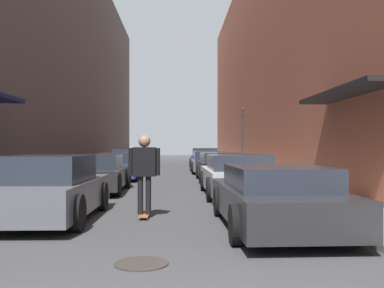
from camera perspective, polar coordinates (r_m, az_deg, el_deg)
The scene contains 18 objects.
ground at distance 21.50m, azimuth -3.10°, elevation -4.38°, with size 103.83×103.83×0.00m, color #38383A.
curb_strip_left at distance 26.61m, azimuth -12.07°, elevation -3.47°, with size 1.80×47.20×0.12m.
curb_strip_right at distance 26.48m, azimuth 6.30°, elevation -3.49°, with size 1.80×47.20×0.12m.
building_row_left at distance 27.77m, azimuth -18.06°, elevation 11.12°, with size 4.90×47.20×14.05m.
building_row_right at distance 27.56m, azimuth 12.39°, elevation 11.26°, with size 4.90×47.20×14.11m.
parked_car_left_0 at distance 9.34m, azimuth -18.43°, elevation -5.72°, with size 1.89×4.16×1.34m.
parked_car_left_1 at distance 14.65m, azimuth -12.87°, elevation -3.87°, with size 2.06×4.30×1.25m.
parked_car_left_2 at distance 20.10m, azimuth -9.66°, elevation -2.98°, with size 1.90×4.46×1.23m.
parked_car_left_3 at distance 24.96m, azimuth -8.32°, elevation -2.31°, with size 2.05×4.14×1.37m.
parked_car_left_4 at distance 30.13m, azimuth -7.12°, elevation -1.99°, with size 1.99×4.61×1.33m.
parked_car_right_0 at distance 8.17m, azimuth 11.03°, elevation -6.99°, with size 2.02×4.54×1.17m.
parked_car_right_1 at distance 13.29m, azimuth 6.02°, elevation -4.20°, with size 2.07×4.70×1.27m.
parked_car_right_2 at distance 18.90m, azimuth 3.77°, elevation -3.06°, with size 1.99×4.64×1.25m.
parked_car_right_3 at distance 24.59m, azimuth 2.24°, elevation -2.47°, with size 2.05×4.24×1.25m.
parked_car_right_4 at distance 30.39m, azimuth 1.66°, elevation -1.93°, with size 2.06×4.47×1.40m.
skateboarder at distance 9.21m, azimuth -6.37°, elevation -3.03°, with size 0.68×0.78×1.77m.
manhole_cover at distance 5.77m, azimuth -6.75°, elevation -15.56°, with size 0.70×0.70×0.02m.
traffic_light at distance 25.55m, azimuth 6.76°, elevation 1.67°, with size 0.16×0.22×3.74m.
Camera 1 is at (0.41, -2.56, 1.53)m, focal length 40.00 mm.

